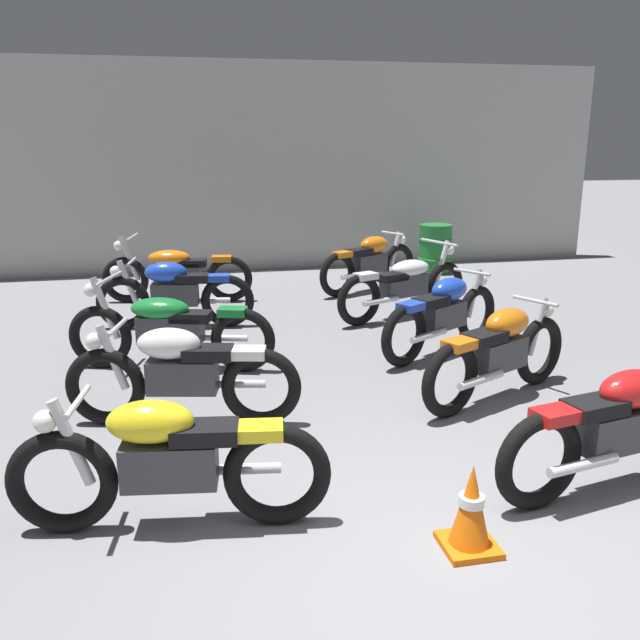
{
  "coord_description": "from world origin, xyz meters",
  "views": [
    {
      "loc": [
        -1.38,
        -3.03,
        2.36
      ],
      "look_at": [
        0.0,
        3.44,
        0.55
      ],
      "focal_mm": 37.99,
      "sensor_mm": 36.0,
      "label": 1
    }
  ],
  "objects_px": {
    "motorcycle_left_row_4": "(176,271)",
    "traffic_cone": "(471,509)",
    "motorcycle_right_row_0": "(618,426)",
    "oil_drum": "(435,249)",
    "motorcycle_left_row_3": "(174,292)",
    "motorcycle_right_row_3": "(405,284)",
    "motorcycle_right_row_4": "(370,262)",
    "motorcycle_right_row_1": "(499,351)",
    "motorcycle_right_row_2": "(443,313)",
    "motorcycle_left_row_0": "(168,460)",
    "motorcycle_left_row_1": "(181,373)",
    "motorcycle_left_row_2": "(169,328)"
  },
  "relations": [
    {
      "from": "motorcycle_right_row_2",
      "to": "traffic_cone",
      "type": "distance_m",
      "value": 3.75
    },
    {
      "from": "motorcycle_left_row_4",
      "to": "motorcycle_right_row_0",
      "type": "bearing_deg",
      "value": -64.83
    },
    {
      "from": "motorcycle_right_row_3",
      "to": "motorcycle_left_row_1",
      "type": "bearing_deg",
      "value": -135.05
    },
    {
      "from": "motorcycle_right_row_4",
      "to": "traffic_cone",
      "type": "height_order",
      "value": "motorcycle_right_row_4"
    },
    {
      "from": "motorcycle_left_row_2",
      "to": "motorcycle_right_row_4",
      "type": "height_order",
      "value": "motorcycle_left_row_2"
    },
    {
      "from": "motorcycle_left_row_3",
      "to": "motorcycle_right_row_3",
      "type": "xyz_separation_m",
      "value": [
        3.0,
        -0.11,
        -0.01
      ]
    },
    {
      "from": "motorcycle_left_row_4",
      "to": "oil_drum",
      "type": "xyz_separation_m",
      "value": [
        4.48,
        1.29,
        -0.03
      ]
    },
    {
      "from": "motorcycle_right_row_2",
      "to": "motorcycle_right_row_4",
      "type": "distance_m",
      "value": 3.21
    },
    {
      "from": "motorcycle_right_row_4",
      "to": "motorcycle_left_row_3",
      "type": "bearing_deg",
      "value": -152.86
    },
    {
      "from": "motorcycle_left_row_1",
      "to": "motorcycle_right_row_2",
      "type": "bearing_deg",
      "value": 25.63
    },
    {
      "from": "motorcycle_right_row_1",
      "to": "motorcycle_right_row_4",
      "type": "height_order",
      "value": "same"
    },
    {
      "from": "motorcycle_left_row_3",
      "to": "motorcycle_right_row_4",
      "type": "relative_size",
      "value": 1.09
    },
    {
      "from": "motorcycle_left_row_2",
      "to": "motorcycle_right_row_4",
      "type": "distance_m",
      "value": 4.37
    },
    {
      "from": "motorcycle_left_row_1",
      "to": "motorcycle_right_row_2",
      "type": "xyz_separation_m",
      "value": [
        2.86,
        1.37,
        0.0
      ]
    },
    {
      "from": "motorcycle_left_row_4",
      "to": "traffic_cone",
      "type": "distance_m",
      "value": 6.81
    },
    {
      "from": "motorcycle_right_row_2",
      "to": "motorcycle_right_row_3",
      "type": "xyz_separation_m",
      "value": [
        0.09,
        1.57,
        -0.01
      ]
    },
    {
      "from": "motorcycle_left_row_3",
      "to": "motorcycle_right_row_3",
      "type": "height_order",
      "value": "motorcycle_right_row_3"
    },
    {
      "from": "motorcycle_left_row_3",
      "to": "motorcycle_left_row_4",
      "type": "xyz_separation_m",
      "value": [
        0.03,
        1.39,
        -0.01
      ]
    },
    {
      "from": "motorcycle_right_row_2",
      "to": "motorcycle_right_row_3",
      "type": "height_order",
      "value": "motorcycle_right_row_3"
    },
    {
      "from": "motorcycle_left_row_3",
      "to": "motorcycle_left_row_4",
      "type": "relative_size",
      "value": 0.91
    },
    {
      "from": "oil_drum",
      "to": "motorcycle_left_row_0",
      "type": "bearing_deg",
      "value": -122.05
    },
    {
      "from": "motorcycle_left_row_4",
      "to": "motorcycle_right_row_3",
      "type": "bearing_deg",
      "value": -26.84
    },
    {
      "from": "motorcycle_right_row_0",
      "to": "motorcycle_right_row_4",
      "type": "xyz_separation_m",
      "value": [
        0.06,
        6.28,
        0.0
      ]
    },
    {
      "from": "motorcycle_left_row_4",
      "to": "motorcycle_right_row_3",
      "type": "xyz_separation_m",
      "value": [
        2.96,
        -1.5,
        0.0
      ]
    },
    {
      "from": "motorcycle_left_row_0",
      "to": "motorcycle_right_row_4",
      "type": "height_order",
      "value": "same"
    },
    {
      "from": "motorcycle_right_row_3",
      "to": "oil_drum",
      "type": "distance_m",
      "value": 3.17
    },
    {
      "from": "motorcycle_right_row_2",
      "to": "traffic_cone",
      "type": "relative_size",
      "value": 3.24
    },
    {
      "from": "motorcycle_right_row_3",
      "to": "traffic_cone",
      "type": "height_order",
      "value": "motorcycle_right_row_3"
    },
    {
      "from": "motorcycle_left_row_0",
      "to": "motorcycle_left_row_4",
      "type": "height_order",
      "value": "motorcycle_left_row_4"
    },
    {
      "from": "motorcycle_right_row_0",
      "to": "oil_drum",
      "type": "relative_size",
      "value": 2.3
    },
    {
      "from": "motorcycle_right_row_4",
      "to": "motorcycle_right_row_0",
      "type": "bearing_deg",
      "value": -90.57
    },
    {
      "from": "motorcycle_left_row_0",
      "to": "motorcycle_right_row_1",
      "type": "relative_size",
      "value": 1.09
    },
    {
      "from": "oil_drum",
      "to": "traffic_cone",
      "type": "bearing_deg",
      "value": -109.87
    },
    {
      "from": "motorcycle_left_row_4",
      "to": "traffic_cone",
      "type": "height_order",
      "value": "motorcycle_left_row_4"
    },
    {
      "from": "motorcycle_right_row_0",
      "to": "motorcycle_right_row_2",
      "type": "xyz_separation_m",
      "value": [
        -0.01,
        3.07,
        0.0
      ]
    },
    {
      "from": "motorcycle_left_row_4",
      "to": "motorcycle_right_row_2",
      "type": "bearing_deg",
      "value": -46.92
    },
    {
      "from": "motorcycle_right_row_0",
      "to": "traffic_cone",
      "type": "distance_m",
      "value": 1.36
    },
    {
      "from": "motorcycle_left_row_2",
      "to": "motorcycle_left_row_3",
      "type": "distance_m",
      "value": 1.61
    },
    {
      "from": "motorcycle_left_row_4",
      "to": "motorcycle_right_row_4",
      "type": "xyz_separation_m",
      "value": [
        2.95,
        0.14,
        0.01
      ]
    },
    {
      "from": "motorcycle_right_row_2",
      "to": "traffic_cone",
      "type": "bearing_deg",
      "value": -109.46
    },
    {
      "from": "motorcycle_right_row_2",
      "to": "motorcycle_right_row_4",
      "type": "xyz_separation_m",
      "value": [
        0.08,
        3.21,
        0.0
      ]
    },
    {
      "from": "motorcycle_left_row_1",
      "to": "motorcycle_right_row_0",
      "type": "relative_size",
      "value": 1.0
    },
    {
      "from": "motorcycle_left_row_1",
      "to": "motorcycle_right_row_4",
      "type": "relative_size",
      "value": 1.08
    },
    {
      "from": "oil_drum",
      "to": "motorcycle_right_row_1",
      "type": "bearing_deg",
      "value": -105.78
    },
    {
      "from": "motorcycle_right_row_0",
      "to": "motorcycle_left_row_1",
      "type": "bearing_deg",
      "value": 149.46
    },
    {
      "from": "motorcycle_right_row_2",
      "to": "oil_drum",
      "type": "xyz_separation_m",
      "value": [
        1.61,
        4.36,
        -0.03
      ]
    },
    {
      "from": "motorcycle_right_row_0",
      "to": "oil_drum",
      "type": "bearing_deg",
      "value": 77.91
    },
    {
      "from": "motorcycle_right_row_1",
      "to": "motorcycle_right_row_4",
      "type": "relative_size",
      "value": 1.01
    },
    {
      "from": "motorcycle_right_row_3",
      "to": "motorcycle_right_row_4",
      "type": "bearing_deg",
      "value": 90.5
    },
    {
      "from": "motorcycle_left_row_1",
      "to": "motorcycle_left_row_0",
      "type": "bearing_deg",
      "value": -93.72
    }
  ]
}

